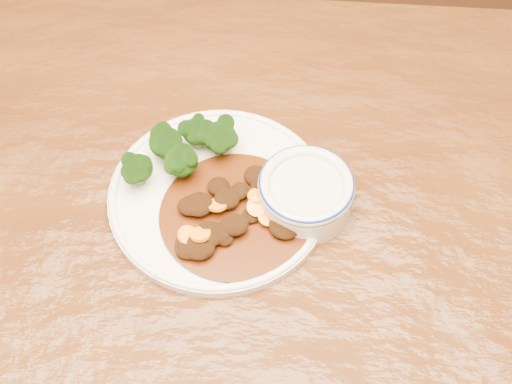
{
  "coord_description": "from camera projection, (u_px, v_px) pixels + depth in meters",
  "views": [
    {
      "loc": [
        0.05,
        -0.4,
        1.46
      ],
      "look_at": [
        0.02,
        0.08,
        0.77
      ],
      "focal_mm": 50.0,
      "sensor_mm": 36.0,
      "label": 1
    }
  ],
  "objects": [
    {
      "name": "dinner_plate",
      "position": [
        219.0,
        195.0,
        0.85
      ],
      "size": [
        0.26,
        0.26,
        0.02
      ],
      "rotation": [
        0.0,
        0.0,
        0.41
      ],
      "color": "white",
      "rests_on": "dining_table"
    },
    {
      "name": "dining_table",
      "position": [
        236.0,
        290.0,
        0.88
      ],
      "size": [
        1.52,
        0.93,
        0.75
      ],
      "rotation": [
        0.0,
        0.0,
        -0.02
      ],
      "color": "#4E2B0D",
      "rests_on": "ground"
    },
    {
      "name": "broccoli_florets",
      "position": [
        182.0,
        148.0,
        0.85
      ],
      "size": [
        0.13,
        0.1,
        0.05
      ],
      "color": "#6D9F52",
      "rests_on": "dinner_plate"
    },
    {
      "name": "mince_stew",
      "position": [
        234.0,
        215.0,
        0.82
      ],
      "size": [
        0.18,
        0.18,
        0.03
      ],
      "color": "#4C1F08",
      "rests_on": "dinner_plate"
    },
    {
      "name": "dip_bowl",
      "position": [
        306.0,
        193.0,
        0.83
      ],
      "size": [
        0.11,
        0.11,
        0.05
      ],
      "rotation": [
        0.0,
        0.0,
        -0.26
      ],
      "color": "beige",
      "rests_on": "dining_table"
    }
  ]
}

